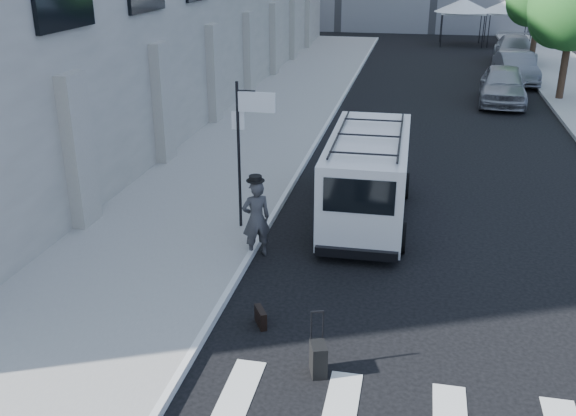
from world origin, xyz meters
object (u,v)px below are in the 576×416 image
at_px(suitcase, 318,359).
at_px(parked_car_c, 515,50).
at_px(cargo_van, 368,175).
at_px(parked_car_a, 503,85).
at_px(businessman, 256,219).
at_px(parked_car_b, 516,68).
at_px(briefcase, 261,317).

distance_m(suitcase, parked_car_c, 33.04).
relative_size(cargo_van, parked_car_a, 1.18).
bearing_deg(parked_car_c, suitcase, -99.01).
distance_m(businessman, parked_car_c, 29.67).
bearing_deg(cargo_van, suitcase, -92.02).
height_order(businessman, suitcase, businessman).
xyz_separation_m(cargo_van, parked_car_b, (5.82, 19.35, -0.38)).
relative_size(businessman, briefcase, 4.01).
relative_size(suitcase, parked_car_c, 0.19).
relative_size(businessman, parked_car_b, 0.38).
bearing_deg(briefcase, businessman, 76.05).
distance_m(cargo_van, parked_car_a, 15.10).
bearing_deg(parked_car_c, businessman, -104.42).
bearing_deg(parked_car_c, briefcase, -101.63).
relative_size(suitcase, parked_car_b, 0.23).
distance_m(parked_car_a, parked_car_c, 11.46).
bearing_deg(parked_car_c, parked_car_a, -96.41).
bearing_deg(parked_car_a, parked_car_c, 85.26).
bearing_deg(cargo_van, parked_car_c, 75.22).
bearing_deg(suitcase, parked_car_a, 58.03).
xyz_separation_m(businessman, suitcase, (2.03, -4.00, -0.60)).
bearing_deg(parked_car_a, suitcase, -98.72).
height_order(businessman, parked_car_c, businessman).
bearing_deg(parked_car_b, briefcase, -111.08).
xyz_separation_m(suitcase, parked_car_c, (6.67, 32.36, 0.52)).
bearing_deg(briefcase, suitcase, -73.40).
bearing_deg(parked_car_a, businessman, -107.74).
distance_m(businessman, cargo_van, 3.49).
height_order(briefcase, cargo_van, cargo_van).
distance_m(briefcase, parked_car_b, 25.88).
height_order(briefcase, suitcase, suitcase).
bearing_deg(suitcase, cargo_van, 69.61).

